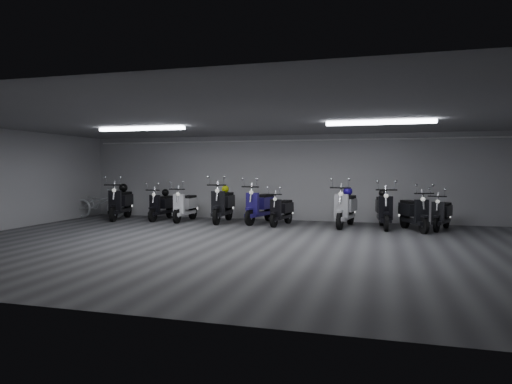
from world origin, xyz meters
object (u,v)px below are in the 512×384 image
(scooter_5, at_px, (281,206))
(scooter_9, at_px, (442,209))
(scooter_3, at_px, (223,199))
(scooter_7, at_px, (384,204))
(helmet_4, at_px, (165,193))
(helmet_2, at_px, (225,189))
(scooter_4, at_px, (260,200))
(helmet_3, at_px, (348,191))
(bicycle, at_px, (99,200))
(scooter_8, at_px, (414,207))
(helmet_0, at_px, (123,188))
(helmet_1, at_px, (383,193))
(scooter_0, at_px, (121,198))
(scooter_1, at_px, (162,201))
(scooter_6, at_px, (346,202))
(scooter_2, at_px, (185,201))

(scooter_5, distance_m, scooter_9, 4.49)
(scooter_3, relative_size, scooter_7, 1.07)
(scooter_5, distance_m, helmet_4, 4.12)
(helmet_4, bearing_deg, helmet_2, -0.18)
(scooter_4, relative_size, helmet_3, 7.27)
(scooter_7, distance_m, helmet_3, 1.11)
(scooter_3, bearing_deg, scooter_9, -3.62)
(bicycle, bearing_deg, scooter_8, -97.07)
(helmet_0, distance_m, helmet_1, 8.47)
(scooter_0, distance_m, bicycle, 1.05)
(scooter_4, xyz_separation_m, scooter_7, (3.70, -0.21, -0.02))
(scooter_1, relative_size, helmet_2, 7.24)
(scooter_3, xyz_separation_m, scooter_6, (3.82, -0.12, -0.02))
(scooter_7, height_order, scooter_8, scooter_7)
(helmet_0, relative_size, helmet_4, 1.19)
(scooter_6, relative_size, helmet_1, 7.82)
(scooter_5, bearing_deg, helmet_3, 23.24)
(helmet_0, bearing_deg, helmet_2, 2.65)
(scooter_3, relative_size, scooter_5, 1.26)
(scooter_8, bearing_deg, helmet_4, 153.76)
(scooter_9, bearing_deg, bicycle, -160.55)
(scooter_2, relative_size, scooter_3, 0.88)
(scooter_0, xyz_separation_m, scooter_1, (1.40, 0.21, -0.10))
(scooter_2, height_order, helmet_2, scooter_2)
(scooter_6, bearing_deg, helmet_2, -176.59)
(scooter_4, bearing_deg, helmet_4, -170.55)
(scooter_6, distance_m, helmet_2, 3.86)
(scooter_1, relative_size, scooter_2, 0.96)
(scooter_6, relative_size, helmet_2, 8.32)
(scooter_2, distance_m, helmet_4, 0.93)
(scooter_3, height_order, scooter_6, scooter_3)
(scooter_5, bearing_deg, bicycle, -171.52)
(scooter_3, distance_m, scooter_7, 4.89)
(scooter_8, bearing_deg, helmet_3, 140.98)
(scooter_1, bearing_deg, scooter_6, 1.70)
(scooter_6, distance_m, helmet_4, 5.97)
(scooter_0, bearing_deg, helmet_1, -9.91)
(scooter_7, height_order, helmet_2, scooter_7)
(helmet_2, bearing_deg, scooter_4, -9.38)
(scooter_8, bearing_deg, scooter_6, 149.12)
(scooter_7, distance_m, helmet_0, 8.51)
(bicycle, bearing_deg, scooter_7, -95.37)
(scooter_0, bearing_deg, scooter_8, -13.70)
(scooter_6, height_order, bicycle, scooter_6)
(scooter_7, height_order, helmet_0, scooter_7)
(scooter_1, height_order, scooter_3, scooter_3)
(bicycle, xyz_separation_m, helmet_3, (8.43, 0.04, 0.42))
(scooter_3, xyz_separation_m, scooter_7, (4.89, -0.13, -0.05))
(scooter_4, xyz_separation_m, scooter_5, (0.75, -0.33, -0.12))
(scooter_1, bearing_deg, scooter_7, 1.91)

